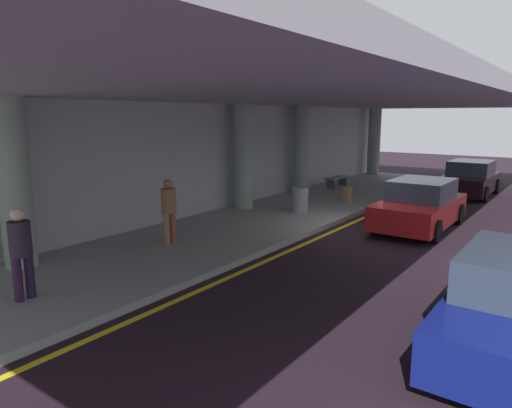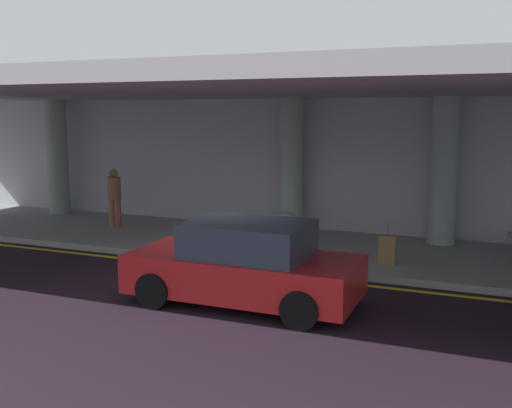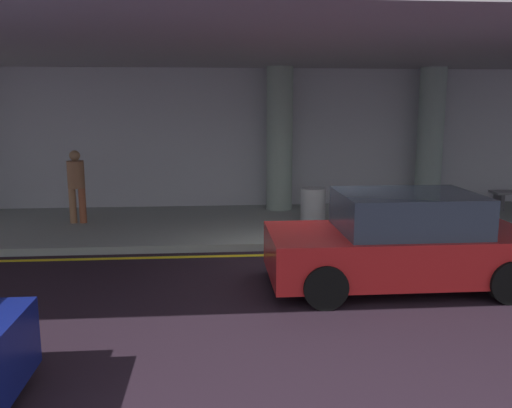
% 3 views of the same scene
% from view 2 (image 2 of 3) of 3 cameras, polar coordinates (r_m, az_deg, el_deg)
% --- Properties ---
extents(ground_plane, '(60.00, 60.00, 0.00)m').
position_cam_2_polar(ground_plane, '(12.42, -3.85, -7.16)').
color(ground_plane, black).
extents(sidewalk, '(26.00, 4.20, 0.15)m').
position_cam_2_polar(sidewalk, '(15.15, 1.39, -3.93)').
color(sidewalk, gray).
rests_on(sidewalk, ground).
extents(lane_stripe_yellow, '(26.00, 0.14, 0.01)m').
position_cam_2_polar(lane_stripe_yellow, '(13.03, -2.46, -6.37)').
color(lane_stripe_yellow, yellow).
rests_on(lane_stripe_yellow, ground).
extents(support_column_far_left, '(0.68, 0.68, 3.65)m').
position_cam_2_polar(support_column_far_left, '(20.35, -18.50, 4.28)').
color(support_column_far_left, gray).
rests_on(support_column_far_left, sidewalk).
extents(support_column_left_mid, '(0.68, 0.68, 3.65)m').
position_cam_2_polar(support_column_left_mid, '(16.26, 3.34, 3.70)').
color(support_column_left_mid, gray).
rests_on(support_column_left_mid, sidewalk).
extents(support_column_center, '(0.68, 0.68, 3.65)m').
position_cam_2_polar(support_column_center, '(15.41, 17.54, 3.03)').
color(support_column_center, gray).
rests_on(support_column_center, sidewalk).
extents(ceiling_overhang, '(28.00, 13.20, 0.30)m').
position_cam_2_polar(ceiling_overhang, '(14.33, 0.71, 10.94)').
color(ceiling_overhang, '#989199').
rests_on(ceiling_overhang, support_column_far_left).
extents(terminal_back_wall, '(26.00, 0.30, 3.80)m').
position_cam_2_polar(terminal_back_wall, '(16.97, 4.17, 3.65)').
color(terminal_back_wall, '#ABACB6').
rests_on(terminal_back_wall, ground).
extents(car_red, '(4.10, 1.92, 1.50)m').
position_cam_2_polar(car_red, '(10.66, -1.07, -5.86)').
color(car_red, '#B01C1D').
rests_on(car_red, ground).
extents(traveler_with_luggage, '(0.38, 0.38, 1.68)m').
position_cam_2_polar(traveler_with_luggage, '(17.43, -13.42, 0.97)').
color(traveler_with_luggage, '#946545').
rests_on(traveler_with_luggage, sidewalk).
extents(suitcase_upright_primary, '(0.36, 0.22, 0.90)m').
position_cam_2_polar(suitcase_upright_primary, '(13.24, 12.47, -4.29)').
color(suitcase_upright_primary, olive).
rests_on(suitcase_upright_primary, sidewalk).
extents(trash_bin_steel, '(0.56, 0.56, 0.85)m').
position_cam_2_polar(trash_bin_steel, '(14.39, 2.58, -2.58)').
color(trash_bin_steel, gray).
rests_on(trash_bin_steel, sidewalk).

